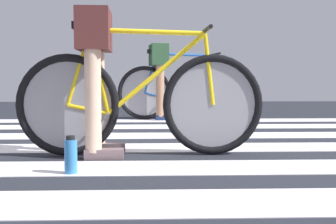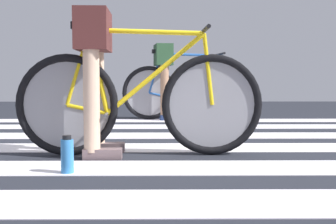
{
  "view_description": "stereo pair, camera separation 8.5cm",
  "coord_description": "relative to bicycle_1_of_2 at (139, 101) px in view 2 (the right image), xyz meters",
  "views": [
    {
      "loc": [
        0.01,
        -3.55,
        0.56
      ],
      "look_at": [
        0.13,
        -0.19,
        0.31
      ],
      "focal_mm": 46.5,
      "sensor_mm": 36.0,
      "label": 1
    },
    {
      "loc": [
        0.1,
        -3.55,
        0.56
      ],
      "look_at": [
        0.13,
        -0.19,
        0.31
      ],
      "focal_mm": 46.5,
      "sensor_mm": 36.0,
      "label": 2
    }
  ],
  "objects": [
    {
      "name": "bicycle_1_of_2",
      "position": [
        0.0,
        0.0,
        0.0
      ],
      "size": [
        1.74,
        0.52,
        0.93
      ],
      "rotation": [
        0.0,
        0.0,
        0.03
      ],
      "color": "black",
      "rests_on": "ground"
    },
    {
      "name": "bicycle_2_of_2",
      "position": [
        0.48,
        2.81,
        0.0
      ],
      "size": [
        1.73,
        0.52,
        0.93
      ],
      "rotation": [
        0.0,
        0.0,
        0.12
      ],
      "color": "black",
      "rests_on": "ground"
    },
    {
      "name": "water_bottle",
      "position": [
        -0.38,
        -0.6,
        -0.28
      ],
      "size": [
        0.07,
        0.07,
        0.22
      ],
      "color": "#3785D1",
      "rests_on": "ground"
    },
    {
      "name": "crosswalk_markings",
      "position": [
        0.11,
        0.32,
        -0.38
      ],
      "size": [
        5.48,
        4.98,
        0.0
      ],
      "color": "silver",
      "rests_on": "ground"
    },
    {
      "name": "ground",
      "position": [
        0.08,
        0.49,
        -0.4
      ],
      "size": [
        18.0,
        14.0,
        0.02
      ],
      "color": "#22252D"
    },
    {
      "name": "cyclist_1_of_2",
      "position": [
        -0.31,
        -0.01,
        0.27
      ],
      "size": [
        0.32,
        0.42,
        1.01
      ],
      "rotation": [
        0.0,
        0.0,
        0.03
      ],
      "color": "beige",
      "rests_on": "ground"
    },
    {
      "name": "cyclist_2_of_2",
      "position": [
        0.17,
        2.77,
        0.26
      ],
      "size": [
        0.36,
        0.43,
        1.0
      ],
      "rotation": [
        0.0,
        0.0,
        0.12
      ],
      "color": "#A87A5B",
      "rests_on": "ground"
    }
  ]
}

